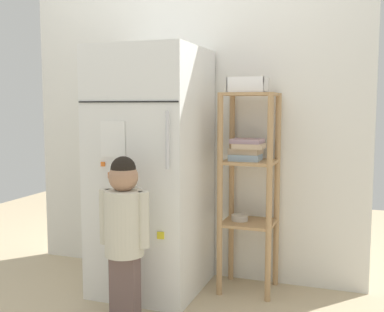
% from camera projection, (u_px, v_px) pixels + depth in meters
% --- Properties ---
extents(ground_plane, '(6.00, 6.00, 0.00)m').
position_uv_depth(ground_plane, '(170.00, 290.00, 3.08)').
color(ground_plane, tan).
extents(kitchen_wall_back, '(2.44, 0.03, 2.06)m').
position_uv_depth(kitchen_wall_back, '(190.00, 130.00, 3.33)').
color(kitchen_wall_back, silver).
rests_on(kitchen_wall_back, ground).
extents(refrigerator, '(0.65, 0.70, 1.56)m').
position_uv_depth(refrigerator, '(152.00, 171.00, 3.06)').
color(refrigerator, white).
rests_on(refrigerator, ground).
extents(child_standing, '(0.30, 0.22, 0.93)m').
position_uv_depth(child_standing, '(124.00, 222.00, 2.59)').
color(child_standing, brown).
rests_on(child_standing, ground).
extents(pantry_shelf_unit, '(0.35, 0.32, 1.28)m').
position_uv_depth(pantry_shelf_unit, '(248.00, 172.00, 3.02)').
color(pantry_shelf_unit, tan).
rests_on(pantry_shelf_unit, ground).
extents(fruit_bin, '(0.23, 0.17, 0.10)m').
position_uv_depth(fruit_bin, '(248.00, 87.00, 2.96)').
color(fruit_bin, white).
rests_on(fruit_bin, pantry_shelf_unit).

